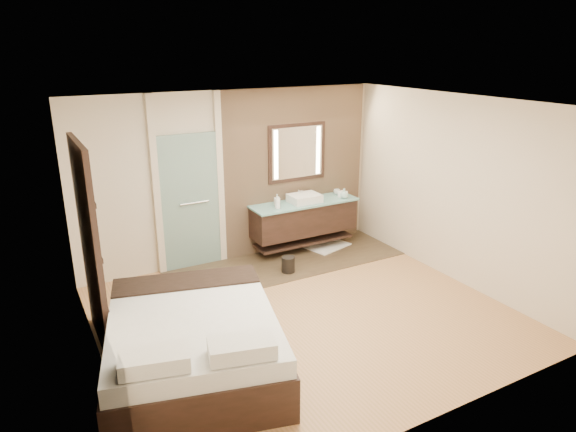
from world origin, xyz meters
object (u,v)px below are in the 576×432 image
mirror_unit (297,152)px  bed (194,342)px  waste_bin (288,265)px  vanity (304,218)px

mirror_unit → bed: (-2.75, -2.61, -1.30)m
waste_bin → bed: bearing=-140.7°
vanity → bed: bearing=-139.3°
waste_bin → vanity: bearing=44.8°
bed → waste_bin: (2.09, 1.71, -0.22)m
mirror_unit → vanity: bearing=-90.0°
vanity → mirror_unit: size_ratio=1.75×
mirror_unit → waste_bin: bearing=-126.5°
vanity → waste_bin: size_ratio=7.23×
mirror_unit → bed: mirror_unit is taller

